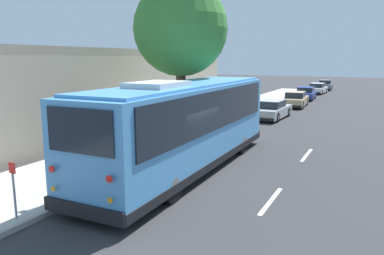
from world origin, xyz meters
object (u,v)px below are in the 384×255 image
(parked_sedan_tan, at_px, (295,100))
(fire_hydrant, at_px, (218,122))
(parked_sedan_gray, at_px, (325,85))
(sign_post_far, at_px, (53,178))
(shuttle_bus, at_px, (186,122))
(parked_sedan_blue, at_px, (306,94))
(parked_sedan_silver, at_px, (272,110))
(street_tree, at_px, (182,23))
(sign_post_near, at_px, (14,190))
(parked_sedan_white, at_px, (317,89))

(parked_sedan_tan, relative_size, fire_hydrant, 5.80)
(parked_sedan_gray, bearing_deg, sign_post_far, 175.64)
(shuttle_bus, distance_m, sign_post_far, 5.29)
(parked_sedan_blue, distance_m, parked_sedan_gray, 13.47)
(parked_sedan_blue, xyz_separation_m, fire_hydrant, (-19.89, 1.40, -0.05))
(shuttle_bus, xyz_separation_m, parked_sedan_silver, (13.60, 0.29, -1.25))
(parked_sedan_blue, distance_m, street_tree, 24.35)
(shuttle_bus, height_order, parked_sedan_silver, shuttle_bus)
(sign_post_near, bearing_deg, street_tree, 2.55)
(street_tree, bearing_deg, shuttle_bus, -150.00)
(parked_sedan_white, distance_m, fire_hydrant, 27.16)
(parked_sedan_blue, bearing_deg, sign_post_far, 175.25)
(parked_sedan_tan, xyz_separation_m, sign_post_near, (-27.26, 1.51, 0.31))
(street_tree, xyz_separation_m, sign_post_near, (-9.80, -0.44, -4.89))
(street_tree, bearing_deg, parked_sedan_gray, -2.92)
(parked_sedan_blue, distance_m, sign_post_far, 32.29)
(parked_sedan_tan, distance_m, sign_post_far, 26.04)
(shuttle_bus, height_order, sign_post_near, shuttle_bus)
(sign_post_near, relative_size, fire_hydrant, 1.84)
(parked_sedan_gray, xyz_separation_m, street_tree, (-37.20, 1.90, 5.19))
(parked_sedan_white, bearing_deg, parked_sedan_tan, -176.04)
(parked_sedan_silver, distance_m, parked_sedan_white, 20.96)
(shuttle_bus, xyz_separation_m, sign_post_near, (-6.20, 1.64, -0.94))
(parked_sedan_silver, distance_m, parked_sedan_gray, 27.20)
(shuttle_bus, height_order, parked_sedan_blue, shuttle_bus)
(sign_post_far, bearing_deg, street_tree, 2.93)
(parked_sedan_silver, relative_size, sign_post_near, 3.16)
(parked_sedan_silver, bearing_deg, fire_hydrant, 168.40)
(parked_sedan_blue, bearing_deg, fire_hydrant, 173.48)
(parked_sedan_gray, xyz_separation_m, sign_post_near, (-47.00, 1.46, 0.31))
(parked_sedan_silver, bearing_deg, parked_sedan_blue, 2.28)
(parked_sedan_tan, xyz_separation_m, parked_sedan_blue, (6.27, 0.23, -0.01))
(parked_sedan_blue, bearing_deg, sign_post_near, 175.33)
(parked_sedan_tan, relative_size, parked_sedan_blue, 1.05)
(parked_sedan_tan, bearing_deg, sign_post_far, 173.80)
(parked_sedan_silver, bearing_deg, sign_post_near, 178.02)
(parked_sedan_tan, relative_size, parked_sedan_white, 1.10)
(parked_sedan_silver, distance_m, sign_post_far, 18.59)
(parked_sedan_silver, bearing_deg, parked_sedan_tan, 0.78)
(fire_hydrant, bearing_deg, street_tree, 175.40)
(parked_sedan_silver, xyz_separation_m, sign_post_near, (-19.80, 1.36, 0.31))
(parked_sedan_silver, bearing_deg, shuttle_bus, -176.85)
(parked_sedan_tan, distance_m, parked_sedan_white, 13.51)
(parked_sedan_blue, xyz_separation_m, sign_post_near, (-33.53, 1.27, 0.32))
(parked_sedan_tan, distance_m, street_tree, 18.31)
(shuttle_bus, distance_m, parked_sedan_blue, 27.36)
(parked_sedan_blue, bearing_deg, parked_sedan_white, -3.26)
(parked_sedan_blue, bearing_deg, shuttle_bus, 178.29)
(parked_sedan_gray, distance_m, sign_post_far, 45.76)
(shuttle_bus, height_order, sign_post_far, shuttle_bus)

